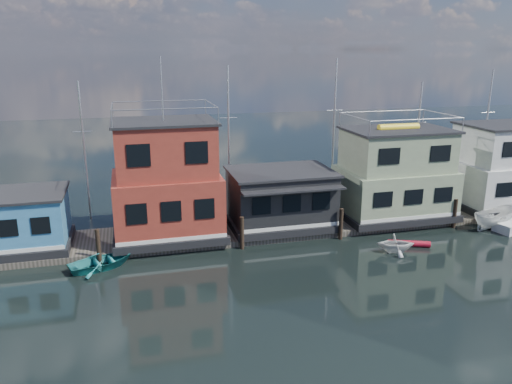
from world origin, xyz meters
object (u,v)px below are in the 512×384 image
object	(u,v)px
houseboat_blue	(16,221)
dinghy_white	(395,243)
motorboat	(495,218)
red_kayak	(409,243)
dinghy_teal	(101,262)
houseboat_green	(395,175)
houseboat_dark	(281,198)
houseboat_white	(507,168)
houseboat_red	(167,183)

from	to	relation	value
houseboat_blue	dinghy_white	size ratio (longest dim) A/B	2.67
motorboat	red_kayak	xyz separation A→B (m)	(-7.97, -1.56, -0.59)
dinghy_teal	houseboat_green	bearing A→B (deg)	-100.39
houseboat_dark	dinghy_white	distance (m)	8.55
houseboat_white	houseboat_green	bearing A→B (deg)	180.00
houseboat_green	dinghy_teal	world-z (taller)	houseboat_green
houseboat_blue	houseboat_dark	bearing A→B (deg)	-0.06
houseboat_white	motorboat	xyz separation A→B (m)	(-3.65, -3.64, -2.75)
houseboat_white	dinghy_teal	bearing A→B (deg)	-173.50
houseboat_blue	houseboat_dark	size ratio (longest dim) A/B	0.86
houseboat_white	dinghy_white	bearing A→B (deg)	-155.73
houseboat_green	red_kayak	world-z (taller)	houseboat_green
houseboat_blue	motorboat	xyz separation A→B (m)	(32.85, -3.64, -1.42)
dinghy_white	red_kayak	size ratio (longest dim) A/B	0.87
houseboat_white	houseboat_red	bearing A→B (deg)	-180.00
houseboat_blue	red_kayak	bearing A→B (deg)	-11.81
houseboat_red	motorboat	bearing A→B (deg)	-8.86
houseboat_green	dinghy_white	xyz separation A→B (m)	(-3.04, -5.88, -2.92)
houseboat_green	houseboat_white	world-z (taller)	houseboat_green
houseboat_green	dinghy_white	bearing A→B (deg)	-117.33
houseboat_red	houseboat_green	world-z (taller)	houseboat_red
houseboat_blue	dinghy_white	xyz separation A→B (m)	(23.46, -5.88, -1.57)
red_kayak	houseboat_green	bearing A→B (deg)	94.63
houseboat_blue	dinghy_teal	distance (m)	6.52
houseboat_blue	houseboat_white	xyz separation A→B (m)	(36.50, 0.00, 1.33)
houseboat_blue	dinghy_teal	world-z (taller)	houseboat_blue
red_kayak	dinghy_teal	world-z (taller)	dinghy_teal
houseboat_dark	dinghy_teal	bearing A→B (deg)	-163.97
houseboat_red	red_kayak	size ratio (longest dim) A/B	4.29
houseboat_red	dinghy_white	world-z (taller)	houseboat_red
houseboat_dark	houseboat_blue	bearing A→B (deg)	179.94
red_kayak	houseboat_white	bearing A→B (deg)	46.07
dinghy_white	houseboat_green	bearing A→B (deg)	-11.61
houseboat_white	dinghy_teal	distance (m)	31.72
houseboat_blue	houseboat_green	distance (m)	26.53
motorboat	dinghy_teal	distance (m)	27.71
red_kayak	houseboat_red	bearing A→B (deg)	-176.73
houseboat_dark	motorboat	world-z (taller)	houseboat_dark
dinghy_white	houseboat_dark	bearing A→B (deg)	61.23
houseboat_red	dinghy_teal	world-z (taller)	houseboat_red
houseboat_red	houseboat_dark	distance (m)	8.18
houseboat_red	houseboat_green	size ratio (longest dim) A/B	1.41
red_kayak	dinghy_teal	distance (m)	19.80
dinghy_teal	houseboat_blue	bearing A→B (deg)	35.34
houseboat_red	dinghy_teal	size ratio (longest dim) A/B	3.13
houseboat_dark	motorboat	xyz separation A→B (m)	(15.35, -3.62, -1.63)
houseboat_blue	houseboat_red	world-z (taller)	houseboat_red
houseboat_dark	houseboat_green	size ratio (longest dim) A/B	0.88
houseboat_red	red_kayak	xyz separation A→B (m)	(15.38, -5.20, -3.90)
houseboat_blue	motorboat	distance (m)	33.08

